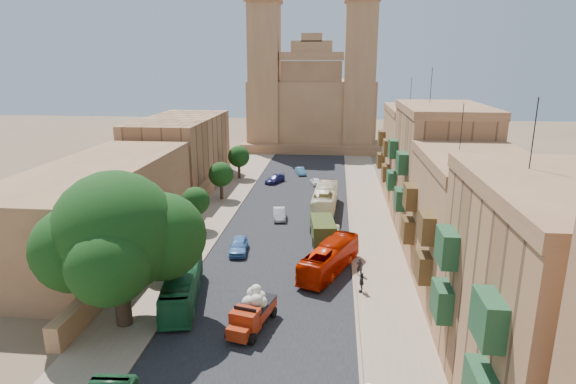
% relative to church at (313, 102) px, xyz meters
% --- Properties ---
extents(ground, '(260.00, 260.00, 0.00)m').
position_rel_church_xyz_m(ground, '(0.00, -78.61, -9.52)').
color(ground, brown).
extents(road_surface, '(14.00, 140.00, 0.01)m').
position_rel_church_xyz_m(road_surface, '(0.00, -48.61, -9.51)').
color(road_surface, black).
rests_on(road_surface, ground).
extents(sidewalk_east, '(5.00, 140.00, 0.01)m').
position_rel_church_xyz_m(sidewalk_east, '(9.50, -48.61, -9.51)').
color(sidewalk_east, '#90765E').
rests_on(sidewalk_east, ground).
extents(sidewalk_west, '(5.00, 140.00, 0.01)m').
position_rel_church_xyz_m(sidewalk_west, '(-9.50, -48.61, -9.51)').
color(sidewalk_west, '#90765E').
rests_on(sidewalk_west, ground).
extents(kerb_east, '(0.25, 140.00, 0.12)m').
position_rel_church_xyz_m(kerb_east, '(7.00, -48.61, -9.46)').
color(kerb_east, '#90765E').
rests_on(kerb_east, ground).
extents(kerb_west, '(0.25, 140.00, 0.12)m').
position_rel_church_xyz_m(kerb_west, '(-7.00, -48.61, -9.46)').
color(kerb_west, '#90765E').
rests_on(kerb_west, ground).
extents(townhouse_a, '(9.00, 14.00, 16.40)m').
position_rel_church_xyz_m(townhouse_a, '(15.95, -81.61, -3.11)').
color(townhouse_a, '#A3714A').
rests_on(townhouse_a, ground).
extents(townhouse_b, '(9.00, 14.00, 14.90)m').
position_rel_church_xyz_m(townhouse_b, '(15.95, -67.61, -3.86)').
color(townhouse_b, '#996A45').
rests_on(townhouse_b, ground).
extents(townhouse_c, '(9.00, 14.00, 17.40)m').
position_rel_church_xyz_m(townhouse_c, '(15.95, -53.61, -2.61)').
color(townhouse_c, '#A3714A').
rests_on(townhouse_c, ground).
extents(townhouse_d, '(9.00, 14.00, 15.90)m').
position_rel_church_xyz_m(townhouse_d, '(15.95, -39.61, -3.36)').
color(townhouse_d, '#996A45').
rests_on(townhouse_d, ground).
extents(west_wall, '(1.00, 40.00, 1.80)m').
position_rel_church_xyz_m(west_wall, '(-12.50, -58.61, -8.62)').
color(west_wall, '#996A45').
rests_on(west_wall, ground).
extents(west_building_low, '(10.00, 28.00, 8.40)m').
position_rel_church_xyz_m(west_building_low, '(-18.00, -60.61, -5.32)').
color(west_building_low, brown).
rests_on(west_building_low, ground).
extents(west_building_mid, '(10.00, 22.00, 10.00)m').
position_rel_church_xyz_m(west_building_mid, '(-18.00, -34.61, -4.52)').
color(west_building_mid, '#A3714A').
rests_on(west_building_mid, ground).
extents(church, '(28.00, 22.50, 36.30)m').
position_rel_church_xyz_m(church, '(0.00, 0.00, 0.00)').
color(church, '#996A45').
rests_on(church, ground).
extents(ficus_tree, '(11.14, 10.25, 11.14)m').
position_rel_church_xyz_m(ficus_tree, '(-9.40, -74.61, -2.93)').
color(ficus_tree, '#332419').
rests_on(ficus_tree, ground).
extents(street_tree_a, '(2.80, 2.80, 4.30)m').
position_rel_church_xyz_m(street_tree_a, '(-10.00, -66.61, -6.64)').
color(street_tree_a, '#332419').
rests_on(street_tree_a, ground).
extents(street_tree_b, '(3.13, 3.13, 4.81)m').
position_rel_church_xyz_m(street_tree_b, '(-10.00, -54.61, -6.30)').
color(street_tree_b, '#332419').
rests_on(street_tree_b, ground).
extents(street_tree_c, '(3.32, 3.32, 5.11)m').
position_rel_church_xyz_m(street_tree_c, '(-10.00, -42.61, -6.10)').
color(street_tree_c, '#332419').
rests_on(street_tree_c, ground).
extents(street_tree_d, '(3.40, 3.40, 5.23)m').
position_rel_church_xyz_m(street_tree_d, '(-10.00, -30.61, -6.01)').
color(street_tree_d, '#332419').
rests_on(street_tree_d, ground).
extents(red_truck, '(3.06, 5.32, 2.95)m').
position_rel_church_xyz_m(red_truck, '(-0.36, -74.22, -8.22)').
color(red_truck, '#98250B').
rests_on(red_truck, ground).
extents(olive_pickup, '(2.94, 5.50, 2.17)m').
position_rel_church_xyz_m(olive_pickup, '(4.03, -56.57, -8.45)').
color(olive_pickup, '#3C491B').
rests_on(olive_pickup, ground).
extents(bus_green_north, '(4.05, 10.02, 2.72)m').
position_rel_church_xyz_m(bus_green_north, '(-6.38, -70.94, -8.16)').
color(bus_green_north, '#1E6737').
rests_on(bus_green_north, ground).
extents(bus_red_east, '(5.48, 9.43, 2.59)m').
position_rel_church_xyz_m(bus_red_east, '(4.87, -64.45, -8.22)').
color(bus_red_east, '#BE1A00').
rests_on(bus_red_east, ground).
extents(bus_cream_east, '(3.06, 11.13, 3.07)m').
position_rel_church_xyz_m(bus_cream_east, '(4.00, -46.56, -7.98)').
color(bus_cream_east, '#FEF1C6').
rests_on(bus_cream_east, ground).
extents(car_blue_a, '(2.05, 4.28, 1.41)m').
position_rel_church_xyz_m(car_blue_a, '(-4.00, -60.86, -8.81)').
color(car_blue_a, '#4E85C7').
rests_on(car_blue_a, ground).
extents(car_white_a, '(1.94, 4.06, 1.28)m').
position_rel_church_xyz_m(car_white_a, '(-1.29, -50.19, -8.87)').
color(car_white_a, silver).
rests_on(car_white_a, ground).
extents(car_cream, '(2.27, 4.87, 1.35)m').
position_rel_church_xyz_m(car_cream, '(4.70, -55.65, -8.84)').
color(car_cream, '#FBF0C8').
rests_on(car_cream, ground).
extents(car_dkblue, '(3.18, 4.42, 1.19)m').
position_rel_church_xyz_m(car_dkblue, '(-3.97, -32.95, -8.92)').
color(car_dkblue, '#1B1B52').
rests_on(car_dkblue, ground).
extents(car_white_b, '(2.08, 3.45, 1.10)m').
position_rel_church_xyz_m(car_white_b, '(2.29, -33.59, -8.96)').
color(car_white_b, white).
rests_on(car_white_b, ground).
extents(car_blue_b, '(2.13, 3.70, 1.15)m').
position_rel_church_xyz_m(car_blue_b, '(-0.50, -27.05, -8.94)').
color(car_blue_b, teal).
rests_on(car_blue_b, ground).
extents(pedestrian_a, '(0.69, 0.59, 1.60)m').
position_rel_church_xyz_m(pedestrian_a, '(7.50, -64.84, -8.71)').
color(pedestrian_a, black).
rests_on(pedestrian_a, ground).
extents(pedestrian_c, '(0.46, 1.02, 1.71)m').
position_rel_church_xyz_m(pedestrian_c, '(7.50, -68.04, -8.66)').
color(pedestrian_c, '#2F2F34').
rests_on(pedestrian_c, ground).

